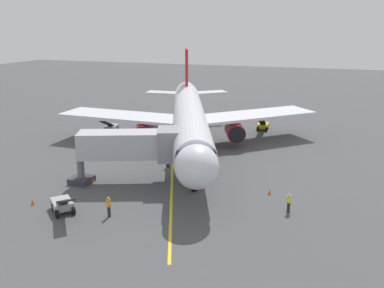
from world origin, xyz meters
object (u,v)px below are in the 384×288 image
belt_loader_starboard_side (111,127)px  safety_cone_nose_right (33,202)px  ground_crew_marshaller (109,206)px  jet_bridge (138,146)px  safety_cone_wing_port (93,180)px  belt_loader_near_nose (263,125)px  ground_crew_wing_walker (168,160)px  ground_crew_loader (289,202)px  belt_loader_portside (63,204)px  safety_cone_nose_left (270,192)px  airplane (190,117)px

belt_loader_starboard_side → safety_cone_nose_right: bearing=104.1°
ground_crew_marshaller → belt_loader_starboard_side: (13.58, -24.35, -0.17)m
jet_bridge → safety_cone_wing_port: bearing=20.5°
belt_loader_near_nose → ground_crew_marshaller: bearing=77.4°
jet_bridge → ground_crew_wing_walker: bearing=-102.5°
belt_loader_starboard_side → belt_loader_near_nose: bearing=-158.7°
jet_bridge → ground_crew_loader: 15.16m
safety_cone_nose_right → jet_bridge: bearing=-129.5°
ground_crew_wing_walker → ground_crew_loader: (-13.62, 7.14, 0.00)m
belt_loader_portside → safety_cone_wing_port: (1.23, -6.52, -0.44)m
belt_loader_portside → belt_loader_starboard_side: bearing=-69.0°
ground_crew_loader → safety_cone_nose_left: ground_crew_loader is taller
belt_loader_near_nose → airplane: bearing=59.7°
ground_crew_wing_walker → safety_cone_wing_port: (5.36, 6.55, -0.61)m
ground_crew_wing_walker → jet_bridge: bearing=77.5°
safety_cone_wing_port → safety_cone_nose_left: bearing=-171.2°
belt_loader_portside → safety_cone_nose_left: size_ratio=7.61×
airplane → ground_crew_wing_walker: airplane is taller
safety_cone_nose_left → safety_cone_nose_right: 21.04m
belt_loader_near_nose → jet_bridge: bearing=71.6°
ground_crew_wing_walker → safety_cone_wing_port: bearing=50.7°
safety_cone_nose_left → belt_loader_near_nose: bearing=-79.5°
airplane → jet_bridge: airplane is taller
jet_bridge → belt_loader_near_nose: 26.39m
ground_crew_wing_walker → belt_loader_near_nose: (-7.18, -19.91, -0.17)m
airplane → belt_loader_portside: bearing=78.8°
ground_crew_wing_walker → airplane: bearing=-89.5°
ground_crew_wing_walker → belt_loader_near_nose: 21.16m
ground_crew_loader → safety_cone_nose_left: size_ratio=3.11×
safety_cone_nose_right → ground_crew_marshaller: bearing=-178.9°
ground_crew_marshaller → safety_cone_nose_right: size_ratio=3.11×
jet_bridge → safety_cone_wing_port: 5.73m
belt_loader_portside → safety_cone_nose_right: 3.40m
belt_loader_starboard_side → safety_cone_nose_right: 25.26m
safety_cone_wing_port → safety_cone_nose_right: bearing=70.9°
ground_crew_marshaller → belt_loader_portside: (4.05, 0.49, -0.17)m
belt_loader_portside → belt_loader_starboard_side: 26.60m
jet_bridge → ground_crew_marshaller: bearing=97.6°
safety_cone_wing_port → ground_crew_wing_walker: bearing=-129.3°
ground_crew_wing_walker → safety_cone_nose_left: 12.27m
safety_cone_nose_left → safety_cone_wing_port: (16.97, 2.64, 0.00)m
airplane → belt_loader_near_nose: size_ratio=8.41×
belt_loader_near_nose → safety_cone_nose_left: belt_loader_near_nose is taller
belt_loader_starboard_side → safety_cone_nose_right: size_ratio=8.56×
jet_bridge → safety_cone_nose_right: bearing=50.5°
ground_crew_loader → safety_cone_nose_right: ground_crew_loader is taller
jet_bridge → airplane: bearing=-94.8°
belt_loader_starboard_side → safety_cone_wing_port: (-8.30, 18.32, -0.44)m
jet_bridge → ground_crew_marshaller: 8.21m
safety_cone_nose_left → ground_crew_loader: bearing=121.8°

